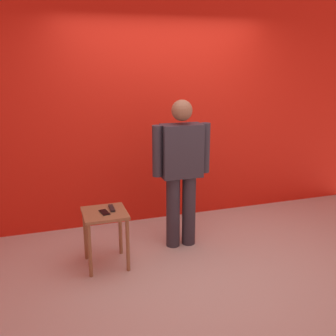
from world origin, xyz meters
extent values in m
plane|color=#B7B2A8|center=(0.00, 0.00, 0.00)|extent=(12.00, 12.00, 0.00)
cube|color=red|center=(0.00, 1.45, 1.65)|extent=(5.56, 0.12, 3.31)
cylinder|color=#2D2D38|center=(-0.13, 0.58, 0.40)|extent=(0.15, 0.15, 0.79)
cylinder|color=#2D2D38|center=(0.05, 0.58, 0.40)|extent=(0.15, 0.15, 0.79)
cube|color=#2D2D38|center=(-0.04, 0.58, 1.08)|extent=(0.43, 0.22, 0.56)
cube|color=silver|center=(-0.04, 0.69, 1.10)|extent=(0.12, 0.01, 0.47)
cube|color=#B2333D|center=(-0.04, 0.70, 1.09)|extent=(0.04, 0.01, 0.43)
cylinder|color=#2D2D38|center=(-0.31, 0.59, 1.09)|extent=(0.11, 0.11, 0.53)
cylinder|color=#2D2D38|center=(0.22, 0.57, 1.09)|extent=(0.11, 0.11, 0.53)
sphere|color=brown|center=(-0.04, 0.58, 1.50)|extent=(0.22, 0.22, 0.22)
cube|color=olive|center=(-0.90, 0.39, 0.56)|extent=(0.42, 0.42, 0.03)
cylinder|color=olive|center=(-1.09, 0.21, 0.27)|extent=(0.04, 0.04, 0.54)
cylinder|color=olive|center=(-0.72, 0.21, 0.27)|extent=(0.04, 0.04, 0.54)
cylinder|color=olive|center=(-1.09, 0.57, 0.27)|extent=(0.04, 0.04, 0.54)
cylinder|color=olive|center=(-0.72, 0.57, 0.27)|extent=(0.04, 0.04, 0.54)
cube|color=black|center=(-0.91, 0.36, 0.58)|extent=(0.10, 0.15, 0.01)
cube|color=black|center=(-0.83, 0.44, 0.58)|extent=(0.05, 0.17, 0.02)
camera|label=1|loc=(-1.42, -3.18, 2.02)|focal=41.98mm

